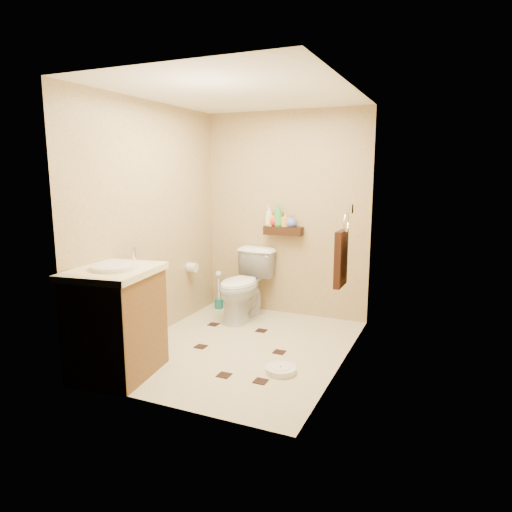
% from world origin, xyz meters
% --- Properties ---
extents(ground, '(2.50, 2.50, 0.00)m').
position_xyz_m(ground, '(0.00, 0.00, 0.00)').
color(ground, beige).
rests_on(ground, ground).
extents(wall_back, '(2.00, 0.04, 2.40)m').
position_xyz_m(wall_back, '(0.00, 1.25, 1.20)').
color(wall_back, tan).
rests_on(wall_back, ground).
extents(wall_front, '(2.00, 0.04, 2.40)m').
position_xyz_m(wall_front, '(0.00, -1.25, 1.20)').
color(wall_front, tan).
rests_on(wall_front, ground).
extents(wall_left, '(0.04, 2.50, 2.40)m').
position_xyz_m(wall_left, '(-1.00, 0.00, 1.20)').
color(wall_left, tan).
rests_on(wall_left, ground).
extents(wall_right, '(0.04, 2.50, 2.40)m').
position_xyz_m(wall_right, '(1.00, 0.00, 1.20)').
color(wall_right, tan).
rests_on(wall_right, ground).
extents(ceiling, '(2.00, 2.50, 0.02)m').
position_xyz_m(ceiling, '(0.00, 0.00, 2.40)').
color(ceiling, white).
rests_on(ceiling, wall_back).
extents(wall_shelf, '(0.46, 0.14, 0.10)m').
position_xyz_m(wall_shelf, '(0.00, 1.17, 1.02)').
color(wall_shelf, '#311A0D').
rests_on(wall_shelf, wall_back).
extents(floor_accents, '(1.16, 1.25, 0.01)m').
position_xyz_m(floor_accents, '(0.01, -0.06, 0.00)').
color(floor_accents, black).
rests_on(floor_accents, ground).
extents(toilet, '(0.52, 0.83, 0.81)m').
position_xyz_m(toilet, '(-0.35, 0.83, 0.40)').
color(toilet, white).
rests_on(toilet, ground).
extents(vanity, '(0.72, 0.84, 1.07)m').
position_xyz_m(vanity, '(-0.70, -0.95, 0.48)').
color(vanity, brown).
rests_on(vanity, ground).
extents(bathroom_scale, '(0.32, 0.32, 0.05)m').
position_xyz_m(bathroom_scale, '(0.56, -0.38, 0.03)').
color(bathroom_scale, silver).
rests_on(bathroom_scale, ground).
extents(toilet_brush, '(0.11, 0.11, 0.48)m').
position_xyz_m(toilet_brush, '(-0.82, 1.07, 0.17)').
color(toilet_brush, '#1B6D62').
rests_on(toilet_brush, ground).
extents(towel_ring, '(0.12, 0.30, 0.76)m').
position_xyz_m(towel_ring, '(0.91, 0.25, 0.95)').
color(towel_ring, silver).
rests_on(towel_ring, wall_right).
extents(toilet_paper, '(0.12, 0.11, 0.12)m').
position_xyz_m(toilet_paper, '(-0.94, 0.65, 0.60)').
color(toilet_paper, silver).
rests_on(toilet_paper, wall_left).
extents(bottle_a, '(0.12, 0.12, 0.24)m').
position_xyz_m(bottle_a, '(-0.18, 1.17, 1.19)').
color(bottle_a, silver).
rests_on(bottle_a, wall_shelf).
extents(bottle_b, '(0.12, 0.11, 0.18)m').
position_xyz_m(bottle_b, '(-0.15, 1.17, 1.16)').
color(bottle_b, gold).
rests_on(bottle_b, wall_shelf).
extents(bottle_c, '(0.16, 0.16, 0.15)m').
position_xyz_m(bottle_c, '(-0.12, 1.17, 1.15)').
color(bottle_c, red).
rests_on(bottle_c, wall_shelf).
extents(bottle_d, '(0.14, 0.14, 0.27)m').
position_xyz_m(bottle_d, '(-0.07, 1.17, 1.20)').
color(bottle_d, green).
rests_on(bottle_d, wall_shelf).
extents(bottle_e, '(0.11, 0.11, 0.17)m').
position_xyz_m(bottle_e, '(0.03, 1.17, 1.15)').
color(bottle_e, '#FCAC54').
rests_on(bottle_e, wall_shelf).
extents(bottle_f, '(0.15, 0.15, 0.14)m').
position_xyz_m(bottle_f, '(0.10, 1.17, 1.14)').
color(bottle_f, '#5771DA').
rests_on(bottle_f, wall_shelf).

